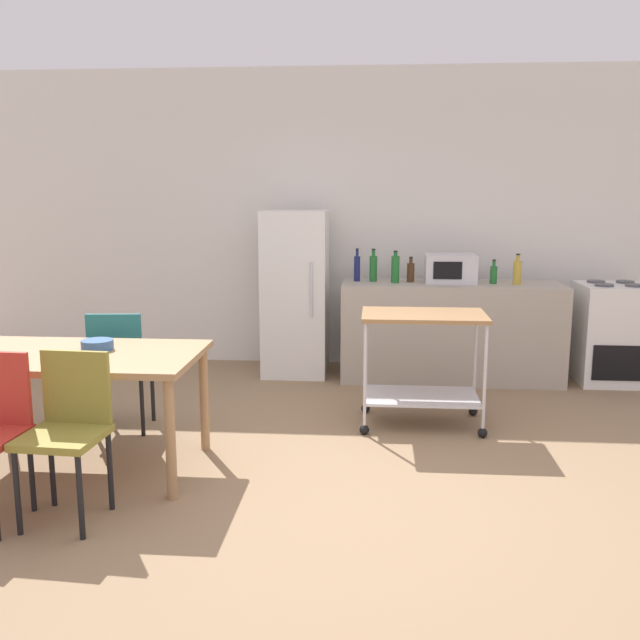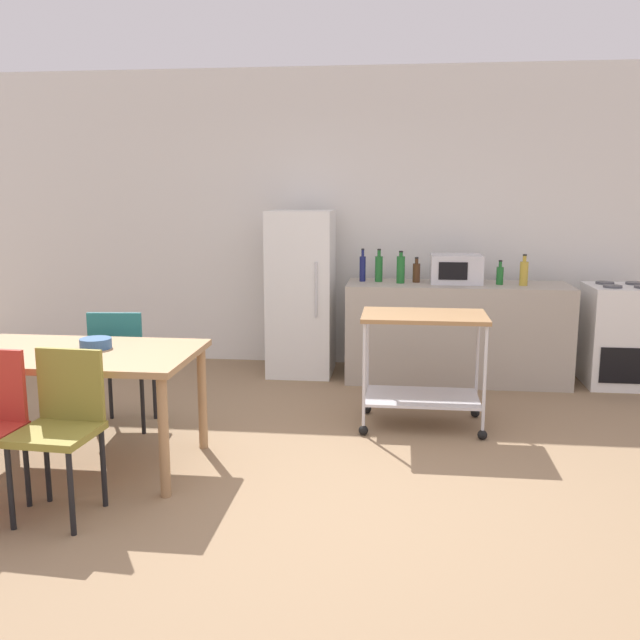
% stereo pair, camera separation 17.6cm
% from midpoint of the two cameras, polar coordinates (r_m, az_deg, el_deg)
% --- Properties ---
extents(ground_plane, '(12.00, 12.00, 0.00)m').
position_cam_midpoint_polar(ground_plane, '(4.18, 2.04, -13.95)').
color(ground_plane, '#8C7051').
extents(back_wall, '(8.40, 0.12, 2.90)m').
position_cam_midpoint_polar(back_wall, '(7.01, 4.26, 8.18)').
color(back_wall, silver).
rests_on(back_wall, ground_plane).
extents(kitchen_counter, '(2.00, 0.64, 0.90)m').
position_cam_midpoint_polar(kitchen_counter, '(6.55, 11.80, -0.99)').
color(kitchen_counter, '#A89E8E').
rests_on(kitchen_counter, ground_plane).
extents(dining_table, '(1.50, 0.90, 0.75)m').
position_cam_midpoint_polar(dining_table, '(4.59, -18.27, -3.39)').
color(dining_table, '#A37A51').
rests_on(dining_table, ground_plane).
extents(chair_teal, '(0.44, 0.44, 0.89)m').
position_cam_midpoint_polar(chair_teal, '(5.25, -14.98, -3.21)').
color(chair_teal, '#1E666B').
rests_on(chair_teal, ground_plane).
extents(chair_olive, '(0.42, 0.42, 0.89)m').
position_cam_midpoint_polar(chair_olive, '(3.99, -19.15, -7.81)').
color(chair_olive, olive).
rests_on(chair_olive, ground_plane).
extents(stove_oven, '(0.60, 0.61, 0.92)m').
position_cam_midpoint_polar(stove_oven, '(6.86, 23.94, -1.16)').
color(stove_oven, white).
rests_on(stove_oven, ground_plane).
extents(refrigerator, '(0.60, 0.63, 1.55)m').
position_cam_midpoint_polar(refrigerator, '(6.62, -0.77, 2.21)').
color(refrigerator, white).
rests_on(refrigerator, ground_plane).
extents(kitchen_cart, '(0.91, 0.57, 0.85)m').
position_cam_midpoint_polar(kitchen_cart, '(5.20, 9.39, -2.52)').
color(kitchen_cart, olive).
rests_on(kitchen_cart, ground_plane).
extents(bottle_soy_sauce, '(0.06, 0.06, 0.30)m').
position_cam_midpoint_polar(bottle_soy_sauce, '(6.51, 4.27, 4.26)').
color(bottle_soy_sauce, navy).
rests_on(bottle_soy_sauce, kitchen_counter).
extents(bottle_hot_sauce, '(0.07, 0.07, 0.30)m').
position_cam_midpoint_polar(bottle_hot_sauce, '(6.50, 5.60, 4.23)').
color(bottle_hot_sauce, '#1E6628').
rests_on(bottle_hot_sauce, kitchen_counter).
extents(bottle_olive_oil, '(0.08, 0.08, 0.29)m').
position_cam_midpoint_polar(bottle_olive_oil, '(6.42, 7.38, 4.14)').
color(bottle_olive_oil, '#1E6628').
rests_on(bottle_olive_oil, kitchen_counter).
extents(bottle_sparkling_water, '(0.07, 0.07, 0.23)m').
position_cam_midpoint_polar(bottle_sparkling_water, '(6.50, 8.64, 3.88)').
color(bottle_sparkling_water, '#4C2D19').
rests_on(bottle_sparkling_water, kitchen_counter).
extents(microwave, '(0.46, 0.35, 0.26)m').
position_cam_midpoint_polar(microwave, '(6.50, 11.81, 4.10)').
color(microwave, silver).
rests_on(microwave, kitchen_counter).
extents(bottle_soda, '(0.06, 0.06, 0.22)m').
position_cam_midpoint_polar(bottle_soda, '(6.50, 15.21, 3.57)').
color(bottle_soda, '#1E6628').
rests_on(bottle_soda, kitchen_counter).
extents(bottle_vinegar, '(0.07, 0.07, 0.28)m').
position_cam_midpoint_polar(bottle_vinegar, '(6.49, 17.04, 3.71)').
color(bottle_vinegar, gold).
rests_on(bottle_vinegar, kitchen_counter).
extents(fruit_bowl, '(0.20, 0.20, 0.06)m').
position_cam_midpoint_polar(fruit_bowl, '(4.61, -16.78, -1.83)').
color(fruit_bowl, '#33598C').
rests_on(fruit_bowl, dining_table).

